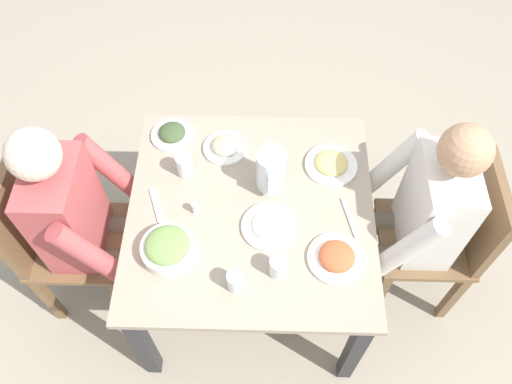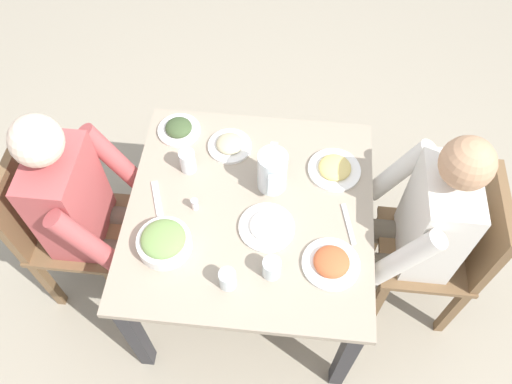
% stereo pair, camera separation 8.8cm
% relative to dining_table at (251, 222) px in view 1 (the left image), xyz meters
% --- Properties ---
extents(ground_plane, '(8.00, 8.00, 0.00)m').
position_rel_dining_table_xyz_m(ground_plane, '(0.00, 0.00, -0.61)').
color(ground_plane, '#9E937F').
extents(dining_table, '(0.99, 0.99, 0.71)m').
position_rel_dining_table_xyz_m(dining_table, '(0.00, 0.00, 0.00)').
color(dining_table, gray).
rests_on(dining_table, ground_plane).
extents(chair_near, '(0.40, 0.40, 0.89)m').
position_rel_dining_table_xyz_m(chair_near, '(0.03, -0.85, -0.10)').
color(chair_near, brown).
rests_on(chair_near, ground_plane).
extents(chair_far, '(0.40, 0.40, 0.89)m').
position_rel_dining_table_xyz_m(chair_far, '(-0.02, 0.85, -0.10)').
color(chair_far, brown).
rests_on(chair_far, ground_plane).
extents(diner_near, '(0.48, 0.53, 1.19)m').
position_rel_dining_table_xyz_m(diner_near, '(0.03, -0.64, 0.05)').
color(diner_near, '#B24C4C').
rests_on(diner_near, ground_plane).
extents(diner_far, '(0.48, 0.53, 1.19)m').
position_rel_dining_table_xyz_m(diner_far, '(-0.02, 0.64, 0.05)').
color(diner_far, silver).
rests_on(diner_far, ground_plane).
extents(water_pitcher, '(0.16, 0.12, 0.19)m').
position_rel_dining_table_xyz_m(water_pitcher, '(-0.13, 0.08, 0.20)').
color(water_pitcher, silver).
rests_on(water_pitcher, dining_table).
extents(salad_bowl, '(0.21, 0.21, 0.09)m').
position_rel_dining_table_xyz_m(salad_bowl, '(0.20, -0.30, 0.15)').
color(salad_bowl, white).
rests_on(salad_bowl, dining_table).
extents(plate_beans, '(0.19, 0.19, 0.05)m').
position_rel_dining_table_xyz_m(plate_beans, '(-0.30, -0.12, 0.12)').
color(plate_beans, white).
rests_on(plate_beans, dining_table).
extents(plate_fries, '(0.22, 0.22, 0.05)m').
position_rel_dining_table_xyz_m(plate_fries, '(-0.22, 0.33, 0.12)').
color(plate_fries, white).
rests_on(plate_fries, dining_table).
extents(plate_yoghurt, '(0.22, 0.22, 0.04)m').
position_rel_dining_table_xyz_m(plate_yoghurt, '(0.08, 0.08, 0.12)').
color(plate_yoghurt, white).
rests_on(plate_yoghurt, dining_table).
extents(plate_rice_curry, '(0.22, 0.22, 0.06)m').
position_rel_dining_table_xyz_m(plate_rice_curry, '(0.21, 0.33, 0.12)').
color(plate_rice_curry, white).
rests_on(plate_rice_curry, dining_table).
extents(plate_dolmas, '(0.19, 0.19, 0.05)m').
position_rel_dining_table_xyz_m(plate_dolmas, '(-0.37, -0.36, 0.12)').
color(plate_dolmas, white).
rests_on(plate_dolmas, dining_table).
extents(water_glass_far_left, '(0.06, 0.06, 0.09)m').
position_rel_dining_table_xyz_m(water_glass_far_left, '(0.33, -0.04, 0.15)').
color(water_glass_far_left, silver).
rests_on(water_glass_far_left, dining_table).
extents(water_glass_near_right, '(0.07, 0.07, 0.11)m').
position_rel_dining_table_xyz_m(water_glass_near_right, '(-0.17, -0.28, 0.16)').
color(water_glass_near_right, silver).
rests_on(water_glass_near_right, dining_table).
extents(water_glass_by_pitcher, '(0.07, 0.07, 0.09)m').
position_rel_dining_table_xyz_m(water_glass_by_pitcher, '(0.27, 0.11, 0.15)').
color(water_glass_by_pitcher, silver).
rests_on(water_glass_by_pitcher, dining_table).
extents(salt_shaker, '(0.03, 0.03, 0.05)m').
position_rel_dining_table_xyz_m(salt_shaker, '(0.02, -0.22, 0.13)').
color(salt_shaker, white).
rests_on(salt_shaker, dining_table).
extents(fork_near, '(0.17, 0.08, 0.01)m').
position_rel_dining_table_xyz_m(fork_near, '(-0.01, -0.38, 0.11)').
color(fork_near, silver).
rests_on(fork_near, dining_table).
extents(knife_near, '(0.18, 0.06, 0.01)m').
position_rel_dining_table_xyz_m(knife_near, '(0.03, 0.39, 0.11)').
color(knife_near, silver).
rests_on(knife_near, dining_table).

